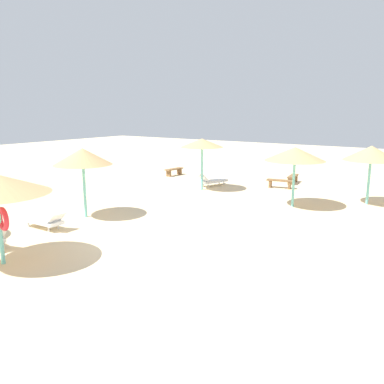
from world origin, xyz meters
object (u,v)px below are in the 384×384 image
Objects in this scene: lounger_3 at (45,220)px; parasol_4 at (295,154)px; bench_0 at (293,178)px; bench_2 at (174,170)px; parasol_0 at (371,153)px; parasol_1 at (202,143)px; lounger_1 at (212,181)px; parasol_3 at (83,157)px; bench_1 at (280,182)px.

parasol_4 is at bearing 52.95° from lounger_3.
bench_0 and bench_2 have the same top height.
parasol_1 reaches higher than parasol_0.
parasol_0 reaches higher than lounger_3.
lounger_1 is 1.29× the size of bench_2.
parasol_1 is at bearing 84.60° from lounger_3.
parasol_4 is 1.47× the size of lounger_3.
parasol_0 is 14.63m from lounger_3.
parasol_4 is at bearing -9.15° from parasol_1.
lounger_1 is at bearing -178.66° from parasol_0.
parasol_0 is 13.03m from parasol_3.
parasol_0 reaches higher than bench_1.
bench_1 is (3.57, 1.65, 0.02)m from lounger_1.
lounger_3 is at bearing -89.16° from parasol_3.
bench_1 is (3.43, 2.96, -2.28)m from parasol_1.
lounger_3 is (-6.53, -8.65, -2.14)m from parasol_4.
lounger_1 reaches higher than bench_0.
bench_0 is (3.64, 3.55, 0.02)m from lounger_1.
parasol_4 is 6.54m from lounger_1.
parasol_3 is 11.61m from bench_1.
bench_1 is (4.34, 12.53, 0.03)m from lounger_3.
parasol_1 is at bearing 82.96° from parasol_3.
lounger_1 is at bearing 158.94° from parasol_4.
lounger_3 reaches higher than bench_0.
lounger_3 is 1.24× the size of bench_2.
parasol_3 is 11.36m from bench_2.
parasol_4 reaches higher than lounger_1.
lounger_3 is 13.07m from bench_2.
parasol_3 is at bearing -112.54° from bench_1.
bench_1 is at bearing -92.01° from bench_0.
lounger_3 is at bearing -95.40° from parasol_1.
bench_0 is 1.90m from bench_1.
bench_0 is (4.41, 14.42, 0.03)m from lounger_3.
lounger_1 is 3.94m from bench_1.
parasol_1 is 1.04× the size of parasol_4.
bench_0 is 7.97m from bench_2.
parasol_3 is 1.53× the size of lounger_3.
lounger_3 is 1.23× the size of bench_0.
parasol_3 is 9.35m from parasol_4.
parasol_4 reaches higher than bench_0.
parasol_4 is 1.82× the size of bench_2.
lounger_1 reaches higher than lounger_3.
parasol_0 is 8.55m from parasol_1.
parasol_4 is (5.63, -0.91, -0.17)m from parasol_1.
parasol_4 is 6.50m from bench_0.
bench_0 is at bearing 110.24° from parasol_4.
parasol_0 is at bearing 1.34° from lounger_1.
parasol_4 is at bearing -60.47° from bench_1.
parasol_1 is 0.99× the size of parasol_3.
lounger_3 is (0.03, -2.00, -2.23)m from parasol_3.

